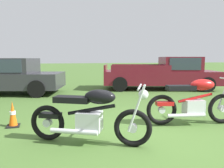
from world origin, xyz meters
The scene contains 6 objects.
ground_plane centered at (0.00, 0.00, 0.00)m, with size 120.00×120.00×0.00m, color #476B2D.
motorcycle_black centered at (-1.10, -0.24, 0.47)m, with size 1.91×1.21×1.02m.
motorcycle_red centered at (1.25, 0.19, 0.49)m, with size 2.00×0.72×1.02m.
car_charcoal centered at (-3.27, 5.77, 0.80)m, with size 4.39×2.84×1.43m.
pickup_truck_burgundy centered at (3.49, 5.26, 0.75)m, with size 5.44×3.33×1.49m.
traffic_cone centered at (-2.49, 1.11, 0.25)m, with size 0.25×0.25×0.54m.
Camera 1 is at (-1.75, -3.74, 1.43)m, focal length 34.97 mm.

